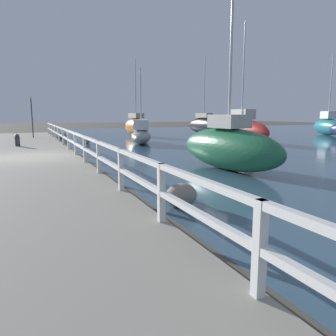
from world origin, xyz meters
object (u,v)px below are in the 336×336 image
Objects in this scene: sailboat_gray at (141,134)px; sailboat_orange at (136,126)px; sailboat_black at (204,125)px; sailboat_teal at (328,126)px; mooring_bollard at (17,140)px; sailboat_red at (242,129)px; dock_lamp at (32,109)px; sailboat_green at (228,147)px.

sailboat_gray is 6.99m from sailboat_orange.
sailboat_orange is at bearing -173.16° from sailboat_black.
sailboat_teal is at bearing -32.17° from sailboat_black.
sailboat_teal reaches higher than mooring_bollard.
sailboat_teal is at bearing 21.46° from sailboat_red.
sailboat_orange is (-16.57, 5.15, 0.00)m from sailboat_teal.
sailboat_teal is at bearing 26.82° from sailboat_gray.
sailboat_gray is at bearing -155.54° from sailboat_teal.
sailboat_orange is (8.20, 1.76, -1.36)m from dock_lamp.
sailboat_teal is 17.36m from sailboat_orange.
dock_lamp is 0.38× the size of sailboat_red.
sailboat_green reaches higher than mooring_bollard.
sailboat_black is at bearing 79.60° from sailboat_red.
sailboat_gray is 0.67× the size of sailboat_teal.
mooring_bollard is 0.13× the size of sailboat_gray.
sailboat_black is 0.87× the size of sailboat_green.
mooring_bollard is at bearing -153.71° from sailboat_teal.
sailboat_gray is 6.64m from sailboat_red.
sailboat_green is at bearing -123.44° from sailboat_red.
dock_lamp is 16.79m from sailboat_green.
sailboat_gray is at bearing 167.10° from sailboat_red.
sailboat_gray is 0.66× the size of sailboat_black.
mooring_bollard is at bearing -98.03° from dock_lamp.
sailboat_orange reaches higher than mooring_bollard.
dock_lamp is 14.53m from sailboat_red.
sailboat_red reaches higher than mooring_bollard.
sailboat_red reaches higher than sailboat_black.
sailboat_red is (12.66, -7.00, -1.32)m from dock_lamp.
sailboat_red is 1.08× the size of sailboat_black.
dock_lamp is at bearing 81.97° from mooring_bollard.
sailboat_teal is 0.86× the size of sailboat_green.
sailboat_black reaches higher than mooring_bollard.
sailboat_orange is 0.89× the size of sailboat_black.
dock_lamp is at bearing 155.92° from sailboat_red.
sailboat_teal is 22.61m from sailboat_green.
sailboat_gray is 10.74m from sailboat_green.
mooring_bollard is 11.44m from sailboat_green.
sailboat_black is at bearing 5.43° from sailboat_orange.
sailboat_teal is at bearing 6.74° from mooring_bollard.
sailboat_orange reaches higher than dock_lamp.
mooring_bollard is 0.09× the size of sailboat_black.
sailboat_teal is 1.11× the size of sailboat_orange.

